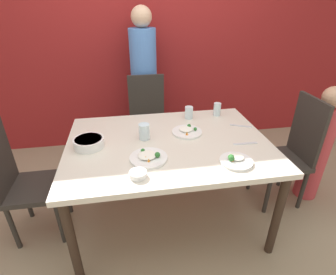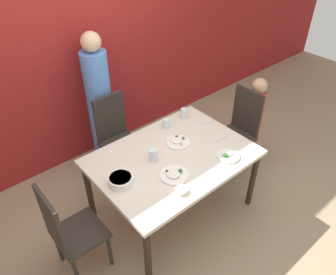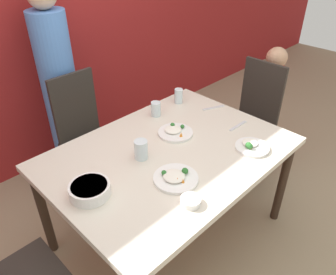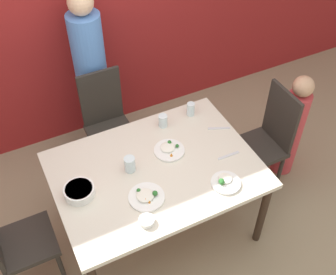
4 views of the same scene
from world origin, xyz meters
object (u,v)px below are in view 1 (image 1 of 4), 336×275
chair_child_spot (291,151)px  person_child (318,148)px  person_adult (145,90)px  glass_water_tall (217,109)px  plate_rice_adult (187,131)px  chair_adult_spot (148,121)px  bowl_curry (89,142)px

chair_child_spot → person_child: 0.26m
person_adult → glass_water_tall: 0.98m
plate_rice_adult → glass_water_tall: size_ratio=2.05×
chair_adult_spot → bowl_curry: 1.04m
person_child → plate_rice_adult: person_child is taller
bowl_curry → glass_water_tall: 1.16m
chair_adult_spot → chair_child_spot: (1.17, -0.82, 0.00)m
chair_child_spot → glass_water_tall: size_ratio=8.61×
bowl_curry → person_adult: bearing=66.8°
person_child → bowl_curry: size_ratio=4.98×
plate_rice_adult → glass_water_tall: bearing=40.5°
person_adult → glass_water_tall: (0.59, -0.78, 0.03)m
person_adult → glass_water_tall: bearing=-53.1°
glass_water_tall → chair_adult_spot: bearing=140.8°
person_child → bowl_curry: bearing=-178.5°
person_child → glass_water_tall: size_ratio=9.36×
chair_child_spot → person_adult: (-1.17, 1.12, 0.26)m
chair_child_spot → person_adult: 1.64m
person_adult → chair_adult_spot: bearing=-90.0°
chair_adult_spot → person_adult: size_ratio=0.61×
chair_adult_spot → chair_child_spot: bearing=-35.1°
chair_adult_spot → chair_child_spot: same height
chair_adult_spot → person_child: size_ratio=0.92×
bowl_curry → plate_rice_adult: size_ratio=0.92×
chair_child_spot → plate_rice_adult: (-0.93, 0.05, 0.25)m
glass_water_tall → person_adult: bearing=126.9°
chair_child_spot → chair_adult_spot: bearing=-125.1°
chair_adult_spot → glass_water_tall: bearing=-39.2°
chair_adult_spot → person_adult: 0.40m
glass_water_tall → bowl_curry: bearing=-160.2°
person_child → chair_adult_spot: bearing=150.2°
person_child → plate_rice_adult: (-1.19, 0.05, 0.24)m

